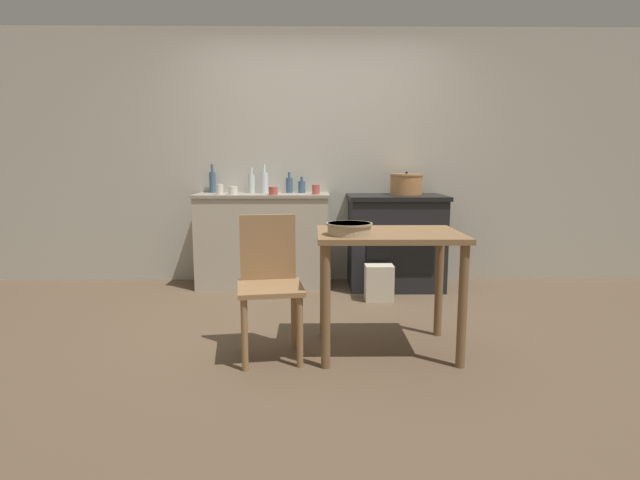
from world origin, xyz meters
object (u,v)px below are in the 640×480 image
object	(u,v)px
mixing_bowl_large	(349,228)
cup_far_right	(233,190)
bottle_center	(264,182)
flour_sack	(379,283)
stock_pot	(406,184)
stove	(395,241)
cup_mid_right	(273,191)
work_table	(388,253)
bottle_far_left	(289,185)
bottle_mid_left	(252,183)
bottle_center_left	(302,187)
cup_center_right	(316,189)
cup_right	(220,189)
chair	(269,281)
bottle_left	(213,182)

from	to	relation	value
mixing_bowl_large	cup_far_right	distance (m)	2.03
bottle_center	flour_sack	bearing A→B (deg)	-32.22
stock_pot	bottle_center	bearing A→B (deg)	175.73
cup_far_right	stove	bearing A→B (deg)	2.02
stock_pot	cup_mid_right	size ratio (longest dim) A/B	3.77
work_table	bottle_far_left	world-z (taller)	bottle_far_left
bottle_mid_left	cup_far_right	bearing A→B (deg)	-118.64
bottle_far_left	bottle_center_left	distance (m)	0.13
cup_center_right	cup_right	size ratio (longest dim) A/B	0.94
stove	stock_pot	xyz separation A→B (m)	(0.11, 0.08, 0.56)
chair	stock_pot	distance (m)	2.25
cup_center_right	stove	bearing A→B (deg)	1.89
chair	stock_pot	size ratio (longest dim) A/B	2.77
cup_center_right	cup_far_right	size ratio (longest dim) A/B	1.07
bottle_left	cup_mid_right	distance (m)	0.73
stock_pot	bottle_far_left	world-z (taller)	stock_pot
stove	cup_center_right	xyz separation A→B (m)	(-0.78, -0.03, 0.51)
chair	bottle_left	bearing A→B (deg)	101.90
chair	mixing_bowl_large	xyz separation A→B (m)	(0.50, -0.06, 0.34)
work_table	bottle_left	xyz separation A→B (m)	(-1.51, 1.93, 0.38)
stock_pot	cup_far_right	size ratio (longest dim) A/B	3.74
cup_right	cup_far_right	xyz separation A→B (m)	(0.13, 0.00, -0.01)
stove	cup_mid_right	distance (m)	1.29
cup_right	bottle_center_left	bearing A→B (deg)	18.77
flour_sack	bottle_left	size ratio (longest dim) A/B	1.13
bottle_center	cup_far_right	xyz separation A→B (m)	(-0.28, -0.24, -0.07)
mixing_bowl_large	bottle_mid_left	world-z (taller)	bottle_mid_left
bottle_center_left	cup_mid_right	world-z (taller)	bottle_center_left
bottle_center	stove	bearing A→B (deg)	-8.00
work_table	cup_right	size ratio (longest dim) A/B	9.20
bottle_center_left	cup_center_right	bearing A→B (deg)	-58.84
work_table	cup_center_right	xyz separation A→B (m)	(-0.46, 1.67, 0.32)
cup_center_right	bottle_center_left	bearing A→B (deg)	121.16
bottle_center_left	cup_far_right	bearing A→B (deg)	-158.07
cup_center_right	bottle_far_left	bearing A→B (deg)	138.34
stove	flour_sack	world-z (taller)	stove
flour_sack	mixing_bowl_large	world-z (taller)	mixing_bowl_large
bottle_far_left	cup_far_right	bearing A→B (deg)	-153.01
stove	bottle_mid_left	bearing A→B (deg)	171.55
bottle_mid_left	cup_mid_right	distance (m)	0.40
bottle_mid_left	cup_center_right	distance (m)	0.69
work_table	bottle_left	bearing A→B (deg)	127.94
cup_center_right	bottle_left	bearing A→B (deg)	165.89
bottle_mid_left	bottle_far_left	bearing A→B (deg)	0.00
work_table	cup_mid_right	world-z (taller)	cup_mid_right
stove	cup_far_right	size ratio (longest dim) A/B	10.80
cup_right	bottle_mid_left	bearing A→B (deg)	44.73
bottle_center	cup_mid_right	world-z (taller)	bottle_center
cup_mid_right	cup_right	xyz separation A→B (m)	(-0.51, 0.04, 0.01)
bottle_center_left	bottle_center	world-z (taller)	bottle_center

